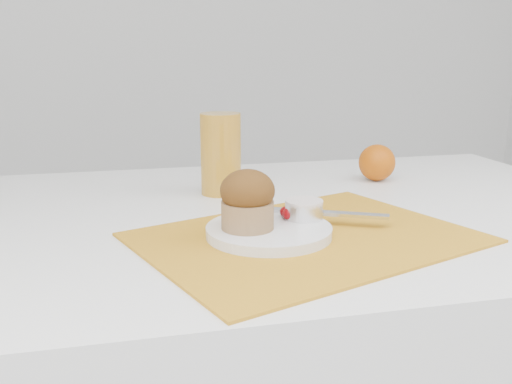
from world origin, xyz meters
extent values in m
cube|color=orange|center=(-0.04, -0.11, 0.75)|extent=(0.55, 0.47, 0.00)
cylinder|color=white|center=(-0.09, -0.09, 0.76)|extent=(0.21, 0.21, 0.01)
cylinder|color=silver|center=(-0.03, -0.07, 0.78)|extent=(0.06, 0.06, 0.02)
cylinder|color=silver|center=(-0.03, -0.07, 0.79)|extent=(0.06, 0.06, 0.01)
ellipsoid|color=#510205|center=(-0.06, -0.06, 0.78)|extent=(0.02, 0.02, 0.02)
ellipsoid|color=#5A0205|center=(-0.05, -0.07, 0.78)|extent=(0.02, 0.02, 0.02)
cube|color=silver|center=(0.00, -0.05, 0.77)|extent=(0.19, 0.11, 0.01)
sphere|color=#C15406|center=(0.22, 0.22, 0.79)|extent=(0.08, 0.08, 0.08)
cylinder|color=#C68A25|center=(-0.11, 0.19, 0.83)|extent=(0.10, 0.10, 0.15)
cylinder|color=#9F784D|center=(-0.12, -0.09, 0.79)|extent=(0.08, 0.08, 0.04)
ellipsoid|color=#371E0A|center=(-0.12, -0.09, 0.82)|extent=(0.08, 0.08, 0.06)
camera|label=1|loc=(-0.29, -0.85, 1.02)|focal=40.00mm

